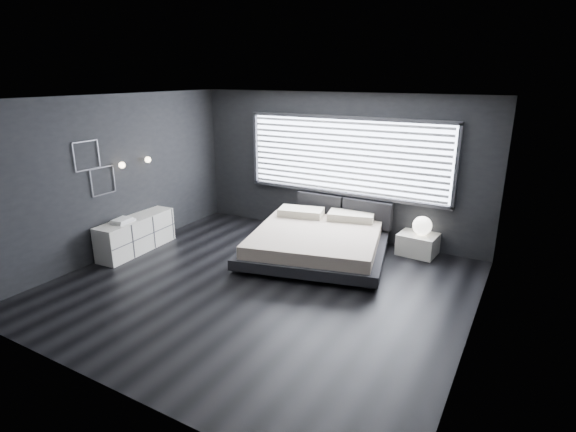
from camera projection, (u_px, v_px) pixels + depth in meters
The scene contains 12 objects.
room at pixel (259, 198), 6.48m from camera, with size 6.04×6.00×2.80m.
window at pixel (345, 157), 8.56m from camera, with size 4.14×0.09×1.52m.
headboard at pixel (343, 210), 8.82m from camera, with size 1.96×0.16×0.52m.
sconce_near at pixel (122, 165), 7.82m from camera, with size 0.18×0.11×0.11m.
sconce_far at pixel (148, 160), 8.32m from camera, with size 0.18×0.11×0.11m.
wall_art_upper at pixel (87, 156), 7.29m from camera, with size 0.01×0.48×0.48m.
wall_art_lower at pixel (103, 181), 7.64m from camera, with size 0.01×0.48×0.48m.
bed at pixel (316, 241), 7.96m from camera, with size 2.87×2.79×0.62m.
nightstand at pixel (418, 244), 8.09m from camera, with size 0.65×0.54×0.38m, color silver.
orb_lamp at pixel (422, 226), 7.96m from camera, with size 0.34×0.34×0.34m, color white.
dresser at pixel (136, 234), 8.21m from camera, with size 0.55×1.61×0.63m.
book_stack at pixel (122, 221), 7.85m from camera, with size 0.29×0.38×0.07m.
Camera 1 is at (3.46, -5.23, 3.12)m, focal length 28.00 mm.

